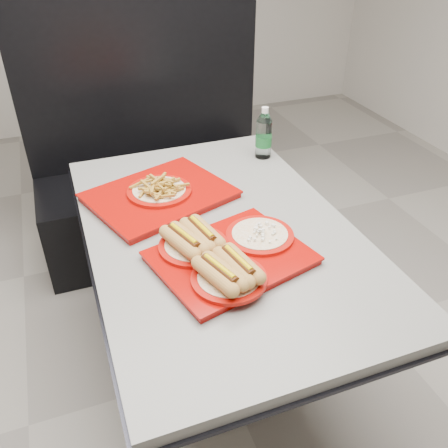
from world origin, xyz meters
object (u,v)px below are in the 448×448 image
object	(u,v)px
booth_bench	(155,177)
tray_far	(159,192)
tray_near	(225,254)
water_bottle	(264,136)
diner_table	(220,264)

from	to	relation	value
booth_bench	tray_far	world-z (taller)	booth_bench
tray_near	booth_bench	bearing A→B (deg)	87.72
booth_bench	water_bottle	size ratio (longest dim) A/B	5.87
tray_far	water_bottle	size ratio (longest dim) A/B	2.65
tray_near	diner_table	bearing A→B (deg)	75.22
booth_bench	diner_table	bearing A→B (deg)	-90.00
tray_far	booth_bench	bearing A→B (deg)	79.86
diner_table	water_bottle	size ratio (longest dim) A/B	6.18
booth_bench	water_bottle	xyz separation A→B (m)	(0.38, -0.63, 0.45)
diner_table	tray_far	distance (m)	0.36
tray_near	water_bottle	distance (m)	0.79
diner_table	tray_far	world-z (taller)	tray_far
diner_table	water_bottle	bearing A→B (deg)	51.01
diner_table	tray_near	distance (m)	0.29
tray_near	water_bottle	size ratio (longest dim) A/B	2.35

